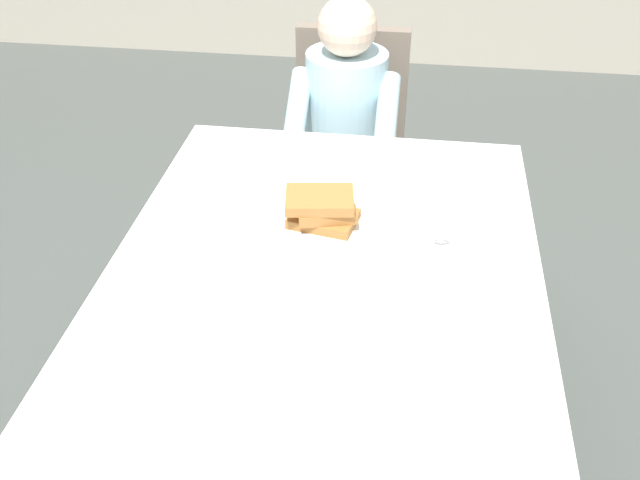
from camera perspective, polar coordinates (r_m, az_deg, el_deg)
The scene contains 12 objects.
ground_plane at distance 2.38m, azimuth 0.24°, elevation -16.53°, with size 14.00×14.00×0.00m, color #474C47.
dining_table_main at distance 1.92m, azimuth 0.28°, elevation -4.35°, with size 1.12×1.52×0.74m.
chair_diner at distance 2.97m, azimuth 2.22°, elevation 8.24°, with size 0.44×0.45×0.93m.
diner_person at distance 2.77m, azimuth 1.94°, elevation 9.36°, with size 0.40×0.43×1.12m.
plate_breakfast at distance 2.00m, azimuth 0.01°, elevation 1.06°, with size 0.28×0.28×0.02m, color white.
breakfast_stack at distance 1.98m, azimuth 0.22°, elevation 2.46°, with size 0.21×0.17×0.08m.
cup_coffee at distance 1.94m, azimuth 7.98°, elevation 0.62°, with size 0.11×0.08×0.08m.
syrup_pitcher at distance 2.13m, azimuth -6.21°, elevation 3.99°, with size 0.08×0.08×0.07m.
fork_left_of_plate at distance 2.02m, azimuth -5.42°, elevation 1.03°, with size 0.18×0.01×0.01m, color silver.
knife_right_of_plate at distance 1.97m, azimuth 5.40°, elevation 0.17°, with size 0.20×0.01×0.01m, color silver.
spoon_near_edge at distance 1.74m, azimuth -2.69°, elevation -5.34°, with size 0.15×0.01×0.01m, color silver.
napkin_folded at distance 1.91m, azimuth -8.91°, elevation -1.40°, with size 0.17×0.12×0.01m, color white.
Camera 1 is at (0.20, -1.47, 1.87)m, focal length 41.13 mm.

